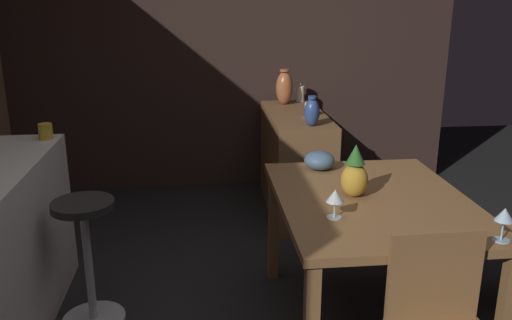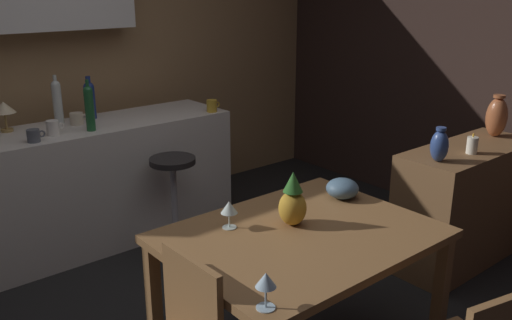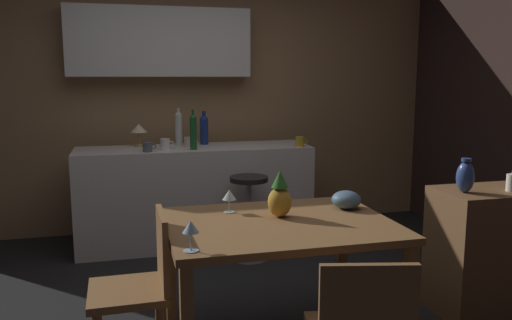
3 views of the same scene
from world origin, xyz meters
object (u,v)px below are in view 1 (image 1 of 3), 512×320
dining_table (372,213)px  bar_stool (88,260)px  pineapple_centerpiece (355,174)px  pillar_candle_tall (309,109)px  vase_copper (284,88)px  vase_ceramic_blue (312,112)px  wine_glass_left (335,197)px  wine_glass_right (504,216)px  fruit_bowl (319,160)px  pillar_candle_short (300,94)px  sideboard_cabinet (295,163)px  cup_mustard (46,131)px

dining_table → bar_stool: size_ratio=1.75×
pineapple_centerpiece → pillar_candle_tall: 1.50m
pineapple_centerpiece → vase_copper: vase_copper is taller
vase_ceramic_blue → wine_glass_left: bearing=172.5°
wine_glass_right → vase_ceramic_blue: 1.81m
wine_glass_left → pineapple_centerpiece: pineapple_centerpiece is taller
fruit_bowl → pillar_candle_short: bearing=-6.7°
dining_table → sideboard_cabinet: sideboard_cabinet is taller
bar_stool → pillar_candle_tall: size_ratio=5.25×
bar_stool → pillar_candle_tall: 2.04m
dining_table → cup_mustard: size_ratio=10.76×
pillar_candle_tall → wine_glass_left: bearing=172.4°
wine_glass_left → vase_copper: 2.27m
pineapple_centerpiece → pillar_candle_short: (2.11, -0.11, 0.03)m
fruit_bowl → pineapple_centerpiece: bearing=-170.0°
wine_glass_left → vase_ceramic_blue: bearing=-7.5°
wine_glass_left → wine_glass_right: size_ratio=0.94×
pillar_candle_short → cup_mustard: bearing=128.3°
pillar_candle_tall → vase_ceramic_blue: size_ratio=0.62×
wine_glass_left → pillar_candle_short: 2.38m
pillar_candle_short → pillar_candle_tall: bearing=175.9°
sideboard_cabinet → bar_stool: (-1.47, 1.37, -0.03)m
vase_copper → wine_glass_left: bearing=176.9°
wine_glass_right → pineapple_centerpiece: (0.57, 0.46, 0.01)m
cup_mustard → vase_ceramic_blue: vase_ceramic_blue is taller
sideboard_cabinet → wine_glass_right: (-2.19, -0.47, 0.44)m
pillar_candle_tall → vase_copper: size_ratio=0.45×
dining_table → bar_stool: (0.18, 1.46, -0.28)m
sideboard_cabinet → bar_stool: sideboard_cabinet is taller
wine_glass_left → pillar_candle_tall: size_ratio=1.01×
pillar_candle_short → vase_copper: 0.20m
bar_stool → pillar_candle_tall: bearing=-46.9°
fruit_bowl → vase_ceramic_blue: (0.74, -0.11, 0.13)m
wine_glass_right → fruit_bowl: 1.15m
pineapple_centerpiece → wine_glass_left: bearing=147.6°
sideboard_cabinet → pineapple_centerpiece: (-1.63, -0.00, 0.45)m
pineapple_centerpiece → fruit_bowl: size_ratio=1.52×
wine_glass_left → wine_glass_right: (-0.31, -0.63, 0.01)m
vase_copper → wine_glass_right: bearing=-168.8°
wine_glass_right → cup_mustard: size_ratio=1.25×
fruit_bowl → dining_table: bearing=-160.2°
cup_mustard → vase_copper: vase_copper is taller
bar_stool → pillar_candle_short: 2.51m
wine_glass_left → cup_mustard: (0.96, 1.50, 0.11)m
pillar_candle_short → vase_copper: size_ratio=0.54×
vase_ceramic_blue → pillar_candle_tall: bearing=-8.1°
bar_stool → pillar_candle_short: pillar_candle_short is taller
pineapple_centerpiece → cup_mustard: pineapple_centerpiece is taller
pillar_candle_short → vase_ceramic_blue: bearing=174.6°
vase_copper → cup_mustard: bearing=128.7°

